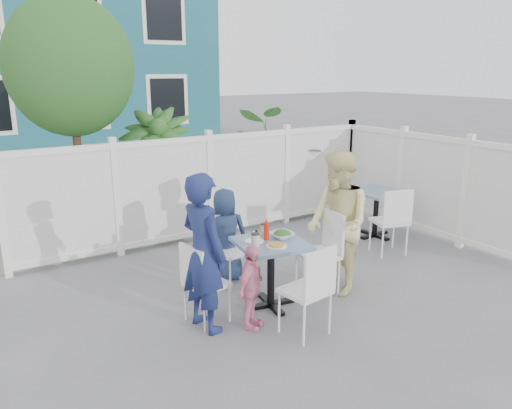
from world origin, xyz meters
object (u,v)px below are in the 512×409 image
spare_table (376,201)px  main_table (271,257)px  man (204,253)px  toddler (251,288)px  boy (225,235)px  chair_back (228,244)px  chair_left (201,278)px  chair_near (311,285)px  woman (338,223)px  chair_right (324,246)px

spare_table → main_table: bearing=-158.1°
man → toddler: (0.39, -0.27, -0.37)m
boy → main_table: bearing=112.0°
chair_back → chair_left: bearing=35.9°
man → chair_near: bearing=-141.9°
chair_left → woman: bearing=76.4°
chair_back → chair_near: 1.57m
man → boy: man is taller
boy → toddler: bearing=91.1°
chair_near → woman: size_ratio=0.56×
woman → boy: bearing=-123.1°
woman → chair_left: bearing=-81.0°
chair_near → boy: bearing=82.6°
main_table → boy: (-0.05, 0.92, -0.00)m
main_table → chair_right: size_ratio=0.84×
chair_right → toddler: chair_right is taller
spare_table → chair_near: bearing=-146.4°
chair_left → chair_back: size_ratio=1.01×
chair_right → boy: boy is taller
chair_left → chair_right: bearing=78.0°
chair_left → woman: size_ratio=0.52×
main_table → toddler: (-0.44, -0.30, -0.14)m
main_table → boy: bearing=93.3°
chair_near → toddler: 0.61m
main_table → chair_right: chair_right is taller
spare_table → chair_left: bearing=-163.8°
man → woman: woman is taller
man → chair_left: bearing=-10.9°
chair_left → chair_back: bearing=125.7°
chair_right → chair_near: (-0.79, -0.74, -0.02)m
chair_left → boy: size_ratio=0.75×
main_table → woman: size_ratio=0.49×
spare_table → woman: 2.20m
chair_left → woman: woman is taller
chair_left → chair_near: 1.13m
main_table → chair_left: chair_left is taller
man → woman: (1.72, -0.04, 0.03)m
woman → boy: size_ratio=1.44×
chair_back → chair_near: chair_near is taller
main_table → boy: boy is taller
spare_table → chair_near: 3.34m
spare_table → boy: bearing=-176.4°
man → woman: bearing=-100.7°
chair_left → chair_near: bearing=34.8°
spare_table → chair_near: (-2.78, -1.85, -0.03)m
spare_table → chair_near: size_ratio=0.79×
main_table → boy: 0.93m
spare_table → boy: boy is taller
chair_back → boy: 0.13m
woman → boy: woman is taller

